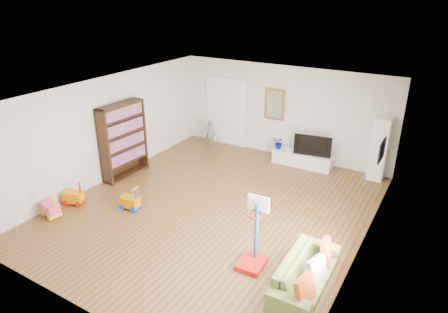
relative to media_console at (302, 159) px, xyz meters
The scene contains 25 objects.
floor 3.40m from the media_console, 104.80° to the right, with size 6.50×7.50×0.00m, color brown.
ceiling 4.21m from the media_console, 104.80° to the right, with size 6.50×7.50×0.00m, color white.
wall_back 1.52m from the media_console, 151.43° to the left, with size 6.50×0.00×2.70m, color silver.
wall_front 7.17m from the media_console, 97.02° to the right, with size 6.50×0.00×2.70m, color white.
wall_left 5.39m from the media_console, 141.46° to the right, with size 0.00×7.50×2.70m, color white.
wall_right 4.21m from the media_console, 53.98° to the right, with size 0.00×7.50×2.70m, color white.
navy_accent 3.45m from the media_console, 38.41° to the right, with size 0.01×3.20×1.70m, color black.
olive_wainscot 3.04m from the media_console, 38.41° to the right, with size 0.01×3.20×1.00m, color brown.
doorway 2.93m from the media_console, behind, with size 1.45×0.06×2.10m, color white.
painting_back 1.81m from the media_console, 158.86° to the left, with size 0.62×0.06×0.92m, color gold.
artwork_right 3.16m from the media_console, 36.07° to the right, with size 0.04×0.56×0.46m, color #7F3F8C.
media_console is the anchor object (origin of this frame).
tall_cabinet 2.09m from the media_console, ahead, with size 0.40×0.40×1.70m, color white.
bookshelf 4.97m from the media_console, 141.95° to the right, with size 0.36×1.37×2.00m, color black.
sofa 5.04m from the media_console, 68.59° to the right, with size 1.84×0.72×0.54m, color olive.
basketball_hoop 4.79m from the media_console, 80.09° to the right, with size 0.47×0.57×1.37m, color #AA1510.
ride_on_yellow 6.15m from the media_console, 128.23° to the right, with size 0.45×0.28×0.60m, color orange.
ride_on_orange 5.00m from the media_console, 120.26° to the right, with size 0.43×0.27×0.58m, color #D27100.
ride_on_pink 6.66m from the media_console, 124.91° to the right, with size 0.46×0.29×0.61m, color #F74871.
child 3.05m from the media_console, behind, with size 0.33×0.21×0.89m, color slate.
tv 0.56m from the media_console, ahead, with size 1.03×0.14×0.59m, color black.
vase_plant 0.81m from the media_console, behind, with size 0.32×0.28×0.36m, color #020795.
pillow_left 5.64m from the media_console, 68.98° to the right, with size 0.11×0.42×0.42m, color #AB4114.
pillow_center 5.12m from the media_console, 66.77° to the right, with size 0.10×0.39×0.39m, color silver.
pillow_right 4.62m from the media_console, 64.12° to the right, with size 0.11×0.41×0.41m, color #B53728.
Camera 1 is at (4.32, -6.79, 4.73)m, focal length 32.00 mm.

